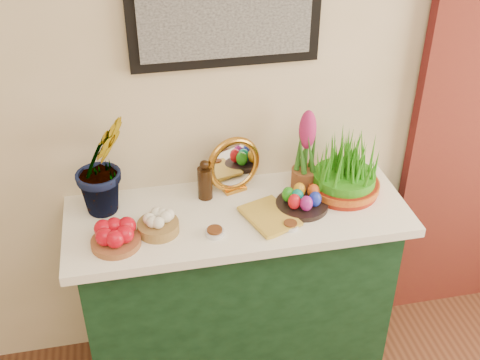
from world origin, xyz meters
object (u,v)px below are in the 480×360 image
sideboard (238,293)px  hyacinth_green (100,150)px  mirror (234,165)px  wheatgrass_sabzeh (345,170)px  book (251,223)px

sideboard → hyacinth_green: (-0.52, 0.12, 0.74)m
sideboard → mirror: (0.02, 0.16, 0.58)m
mirror → wheatgrass_sabzeh: (0.45, -0.12, -0.01)m
mirror → sideboard: bearing=-95.8°
mirror → book: size_ratio=1.10×
hyacinth_green → wheatgrass_sabzeh: 1.00m
sideboard → mirror: bearing=84.2°
wheatgrass_sabzeh → hyacinth_green: bearing=175.3°
hyacinth_green → mirror: hyacinth_green is taller
mirror → book: (0.02, -0.27, -0.10)m
sideboard → book: (0.03, -0.11, 0.48)m
sideboard → hyacinth_green: bearing=166.7°
sideboard → mirror: 0.61m
mirror → wheatgrass_sabzeh: wheatgrass_sabzeh is taller
book → wheatgrass_sabzeh: 0.47m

